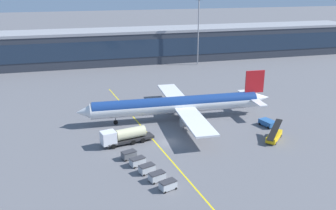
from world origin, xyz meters
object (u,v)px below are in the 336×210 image
belt_loader (274,136)px  baggage_cart_2 (147,169)px  baggage_cart_0 (168,185)px  pushback_tug (268,122)px  baggage_cart_4 (129,155)px  main_airliner (178,105)px  baggage_cart_1 (157,176)px  fuel_tanker (124,136)px  baggage_cart_3 (138,161)px

belt_loader → baggage_cart_2: (-28.12, -6.53, -0.21)m
belt_loader → baggage_cart_0: 28.91m
pushback_tug → baggage_cart_4: (-32.85, -7.77, -0.07)m
belt_loader → baggage_cart_0: bearing=-154.2°
main_airliner → baggage_cart_1: bearing=-113.4°
pushback_tug → baggage_cart_0: bearing=-145.3°
baggage_cart_4 → main_airliner: bearing=49.7°
fuel_tanker → pushback_tug: (32.72, 1.11, -0.90)m
belt_loader → baggage_cart_4: belt_loader is taller
belt_loader → baggage_cart_3: (-29.17, -3.51, -0.21)m
main_airliner → baggage_cart_4: bearing=-130.3°
main_airliner → baggage_cart_3: bearing=-123.7°
main_airliner → baggage_cart_0: 31.07m
fuel_tanker → baggage_cart_2: 12.89m
baggage_cart_2 → baggage_cart_3: size_ratio=1.00×
main_airliner → baggage_cart_2: 26.39m
baggage_cart_3 → baggage_cart_4: (-1.05, 3.02, 0.00)m
baggage_cart_4 → pushback_tug: bearing=13.3°
main_airliner → fuel_tanker: main_airliner is taller
belt_loader → pushback_tug: bearing=70.1°
main_airliner → baggage_cart_1: main_airliner is taller
baggage_cart_0 → baggage_cart_2: same height
main_airliner → belt_loader: 23.04m
main_airliner → pushback_tug: bearing=-26.8°
baggage_cart_0 → baggage_cart_4: 12.80m
baggage_cart_0 → baggage_cart_2: bearing=109.1°
pushback_tug → baggage_cart_1: bearing=-150.4°
belt_loader → baggage_cart_4: (-30.22, -0.48, -0.21)m
baggage_cart_2 → fuel_tanker: bearing=98.8°
main_airliner → baggage_cart_2: size_ratio=15.49×
baggage_cart_0 → fuel_tanker: bearing=102.2°
main_airliner → fuel_tanker: 17.83m
baggage_cart_3 → baggage_cart_4: size_ratio=1.00×
pushback_tug → baggage_cart_4: bearing=-166.7°
baggage_cart_2 → belt_loader: bearing=13.1°
baggage_cart_0 → baggage_cart_1: (-1.05, 3.02, 0.00)m
pushback_tug → baggage_cart_4: 33.76m
belt_loader → baggage_cart_1: belt_loader is taller
baggage_cart_1 → baggage_cart_4: 9.60m
fuel_tanker → baggage_cart_1: fuel_tanker is taller
baggage_cart_0 → main_airliner: bearing=70.6°
fuel_tanker → belt_loader: size_ratio=1.90×
baggage_cart_3 → baggage_cart_4: 3.20m
baggage_cart_0 → baggage_cart_1: 3.20m
fuel_tanker → baggage_cart_4: bearing=-91.1°
belt_loader → baggage_cart_2: bearing=-166.9°
baggage_cart_0 → baggage_cart_3: size_ratio=1.00×
baggage_cart_3 → belt_loader: bearing=6.9°
baggage_cart_1 → baggage_cart_4: size_ratio=1.00×
pushback_tug → baggage_cart_0: (-28.66, -19.87, -0.07)m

